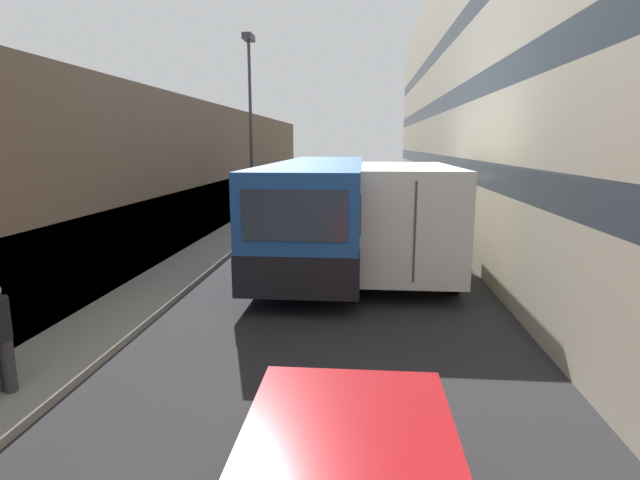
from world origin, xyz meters
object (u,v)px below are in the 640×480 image
at_px(panel_van, 328,188).
at_px(street_lamp, 250,99).
at_px(box_truck, 402,213).
at_px(bus, 320,207).

bearing_deg(panel_van, street_lamp, -106.44).
relative_size(box_truck, street_lamp, 1.03).
height_order(bus, panel_van, bus).
bearing_deg(box_truck, bus, 151.24).
relative_size(bus, box_truck, 1.54).
distance_m(bus, panel_van, 12.68).
height_order(box_truck, street_lamp, street_lamp).
xyz_separation_m(panel_van, street_lamp, (-2.48, -8.40, 4.20)).
bearing_deg(box_truck, panel_van, 102.56).
distance_m(bus, street_lamp, 6.44).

